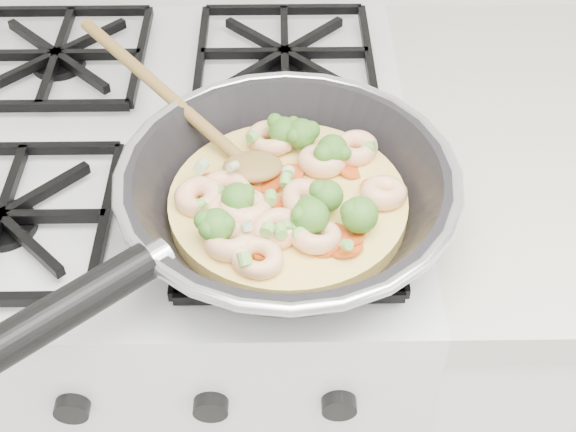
{
  "coord_description": "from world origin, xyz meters",
  "views": [
    {
      "loc": [
        0.14,
        0.98,
        1.5
      ],
      "look_at": [
        0.15,
        1.54,
        0.93
      ],
      "focal_mm": 48.55,
      "sensor_mm": 36.0,
      "label": 1
    }
  ],
  "objects": [
    {
      "name": "skillet",
      "position": [
        0.15,
        1.53,
        0.96
      ],
      "size": [
        0.43,
        0.46,
        0.1
      ],
      "rotation": [
        0.0,
        0.0,
        0.26
      ],
      "color": "black",
      "rests_on": "stove"
    },
    {
      "name": "stove",
      "position": [
        0.0,
        1.7,
        0.46
      ],
      "size": [
        0.6,
        0.6,
        0.92
      ],
      "color": "silver",
      "rests_on": "ground"
    }
  ]
}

